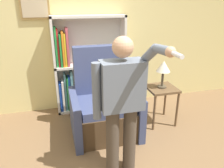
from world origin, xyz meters
name	(u,v)px	position (x,y,z in m)	size (l,w,h in m)	color
wall_back	(81,32)	(0.00, 2.03, 1.40)	(8.00, 0.11, 2.80)	#DBCC84
bookcase	(82,67)	(-0.03, 1.87, 0.81)	(1.25, 0.28, 1.69)	silver
armchair	(104,108)	(0.16, 1.04, 0.40)	(0.98, 0.84, 1.29)	#4C3823
person_standing	(122,101)	(0.17, 0.16, 0.92)	(0.60, 0.78, 1.60)	#473D33
side_table	(161,94)	(1.11, 1.06, 0.51)	(0.45, 0.45, 0.62)	brown
table_lamp	(163,68)	(1.11, 1.06, 0.94)	(0.21, 0.21, 0.43)	#4C4233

